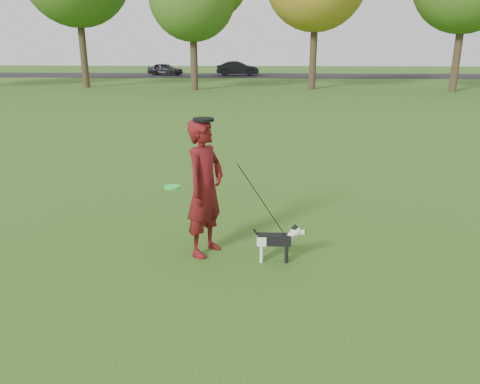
{
  "coord_description": "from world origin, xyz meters",
  "views": [
    {
      "loc": [
        0.47,
        -6.71,
        3.05
      ],
      "look_at": [
        0.19,
        -0.14,
        0.95
      ],
      "focal_mm": 35.0,
      "sensor_mm": 36.0,
      "label": 1
    }
  ],
  "objects_px": {
    "man": "(205,188)",
    "dog": "(278,239)",
    "car_mid": "(238,68)",
    "car_left": "(165,69)"
  },
  "relations": [
    {
      "from": "dog",
      "to": "car_left",
      "type": "bearing_deg",
      "value": 103.35
    },
    {
      "from": "man",
      "to": "dog",
      "type": "xyz_separation_m",
      "value": [
        1.08,
        -0.26,
        -0.67
      ]
    },
    {
      "from": "dog",
      "to": "car_left",
      "type": "relative_size",
      "value": 0.22
    },
    {
      "from": "man",
      "to": "dog",
      "type": "height_order",
      "value": "man"
    },
    {
      "from": "man",
      "to": "car_left",
      "type": "bearing_deg",
      "value": 38.87
    },
    {
      "from": "dog",
      "to": "car_mid",
      "type": "distance_m",
      "value": 40.54
    },
    {
      "from": "car_left",
      "to": "dog",
      "type": "bearing_deg",
      "value": -155.23
    },
    {
      "from": "man",
      "to": "car_mid",
      "type": "distance_m",
      "value": 40.23
    },
    {
      "from": "man",
      "to": "car_mid",
      "type": "bearing_deg",
      "value": 28.93
    },
    {
      "from": "man",
      "to": "dog",
      "type": "distance_m",
      "value": 1.29
    }
  ]
}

